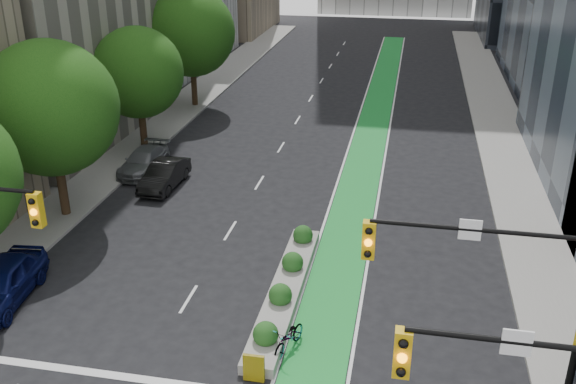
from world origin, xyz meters
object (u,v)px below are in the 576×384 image
at_px(median_planter, 286,287).
at_px(parked_car_left_mid, 164,175).
at_px(parked_car_left_near, 2,283).
at_px(parked_car_left_far, 144,161).
at_px(bicycle, 289,338).

distance_m(median_planter, parked_car_left_mid, 12.78).
xyz_separation_m(parked_car_left_near, parked_car_left_mid, (2.02, 11.92, -0.12)).
xyz_separation_m(parked_car_left_near, parked_car_left_far, (0.00, 13.88, -0.17)).
distance_m(parked_car_left_near, parked_car_left_far, 13.88).
distance_m(bicycle, parked_car_left_near, 11.54).
height_order(median_planter, parked_car_left_far, parked_car_left_far).
xyz_separation_m(median_planter, parked_car_left_far, (-10.70, 11.33, 0.29)).
xyz_separation_m(bicycle, parked_car_left_mid, (-9.48, 12.78, 0.21)).
bearing_deg(parked_car_left_near, bicycle, -10.80).
xyz_separation_m(parked_car_left_mid, parked_car_left_far, (-2.02, 1.95, -0.05)).
relative_size(parked_car_left_mid, parked_car_left_far, 0.94).
relative_size(median_planter, parked_car_left_near, 2.09).
bearing_deg(bicycle, parked_car_left_mid, 145.03).
distance_m(parked_car_left_mid, parked_car_left_far, 2.81).
height_order(median_planter, parked_car_left_near, parked_car_left_near).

